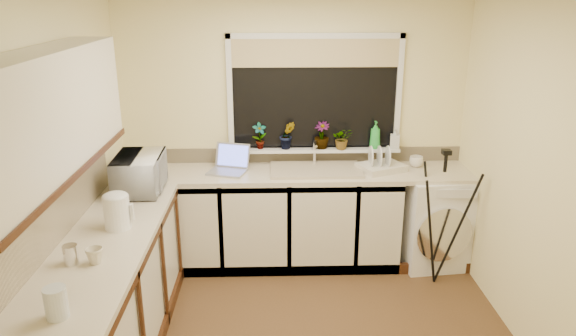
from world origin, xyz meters
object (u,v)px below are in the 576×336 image
Objects in this scene: tripod at (440,218)px; cup_left at (95,256)px; laptop at (230,164)px; plant_a at (260,136)px; plant_d at (342,138)px; washing_machine at (434,218)px; microwave at (140,173)px; steel_jar at (71,255)px; soap_bottle_green at (375,135)px; glass_jug at (56,303)px; plant_b at (287,135)px; kettle at (117,212)px; dish_rack at (381,167)px; cup_back at (416,162)px; soap_bottle_clear at (395,138)px; plant_c at (322,135)px.

tripod is 11.62× the size of cup_left.
tripod is at bearing 2.73° from laptop.
plant_d is (0.77, -0.03, -0.02)m from plant_a.
microwave reaches higher than washing_machine.
steel_jar is (-0.82, -1.71, -0.00)m from laptop.
tripod is 2.54m from microwave.
steel_jar is 1.24m from microwave.
plant_a is 0.96× the size of soap_bottle_green.
tripod reaches higher than cup_left.
glass_jug is 0.81× the size of plant_d.
glass_jug is 0.63× the size of plant_b.
kettle is at bearing 89.21° from glass_jug.
steel_jar is (-0.13, 0.55, -0.02)m from glass_jug.
laptop reaches higher than dish_rack.
soap_bottle_clear is at bearing 149.55° from cup_back.
tripod is at bearing -69.18° from dish_rack.
plant_a is 1.08m from soap_bottle_green.
plant_c is (0.58, 0.00, 0.00)m from plant_a.
laptop is at bearing 73.00° from glass_jug.
laptop is 1.07m from plant_d.
cup_back is at bearing 135.73° from washing_machine.
plant_a reaches higher than washing_machine.
plant_c reaches higher than microwave.
plant_a is at bearing 52.10° from laptop.
cup_left is at bearing -154.11° from washing_machine.
cup_left is at bearing -143.56° from cup_back.
steel_jar is at bearing -155.42° from washing_machine.
kettle is at bearing -141.46° from plant_d.
soap_bottle_clear reaches higher than glass_jug.
plant_c is 0.98× the size of soap_bottle_green.
plant_a is at bearing 177.87° from plant_d.
steel_jar is 0.95× the size of cup_back.
dish_rack is 0.73× the size of microwave.
plant_b is (-1.36, 0.25, 0.75)m from washing_machine.
plant_b reaches higher than microwave.
laptop is 1.38m from soap_bottle_green.
plant_b is 0.51m from plant_d.
laptop is 0.60m from plant_b.
plant_d is 1.93× the size of cup_left.
plant_a reaches higher than plant_d.
soap_bottle_clear is (1.54, 0.18, 0.18)m from laptop.
kettle is 0.90× the size of soap_bottle_green.
laptop is 2.09× the size of soap_bottle_clear.
kettle is 0.93× the size of plant_a.
kettle is 2.37m from dish_rack.
cup_left is at bearing -94.57° from laptop.
plant_b is 1.37× the size of soap_bottle_clear.
microwave reaches higher than cup_back.
cup_left is at bearing -165.06° from dish_rack.
plant_d reaches higher than washing_machine.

